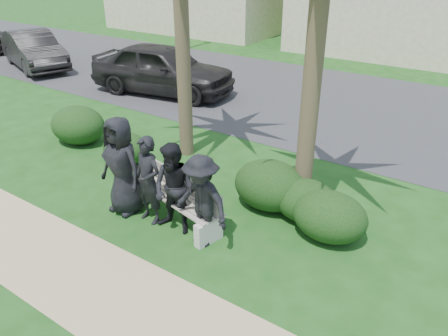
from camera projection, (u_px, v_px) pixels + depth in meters
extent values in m
plane|color=#164413|center=(162.00, 221.00, 7.88)|extent=(160.00, 160.00, 0.00)
cube|color=tan|center=(82.00, 276.00, 6.56)|extent=(30.00, 1.60, 0.01)
cube|color=#2D2D30|center=(332.00, 104.00, 13.76)|extent=(160.00, 8.00, 0.01)
cylinder|color=black|center=(187.00, 5.00, 20.34)|extent=(0.12, 0.12, 4.00)
cube|color=#9E9484|center=(170.00, 196.00, 7.82)|extent=(2.32, 1.00, 0.04)
cube|color=#9E9484|center=(177.00, 180.00, 7.88)|extent=(2.21, 0.54, 0.26)
cube|color=beige|center=(129.00, 190.00, 8.45)|extent=(0.26, 0.54, 0.41)
cube|color=beige|center=(218.00, 225.00, 7.39)|extent=(0.26, 0.54, 0.41)
imported|color=black|center=(122.00, 166.00, 7.80)|extent=(0.92, 0.62, 1.85)
imported|color=black|center=(148.00, 181.00, 7.55)|extent=(0.62, 0.44, 1.61)
imported|color=black|center=(174.00, 190.00, 7.26)|extent=(0.82, 0.65, 1.62)
imported|color=black|center=(201.00, 201.00, 6.95)|extent=(1.09, 0.69, 1.60)
ellipsoid|color=black|center=(78.00, 124.00, 10.89)|extent=(1.45, 1.20, 0.95)
ellipsoid|color=black|center=(125.00, 147.00, 9.90)|extent=(1.10, 0.91, 0.72)
ellipsoid|color=black|center=(270.00, 184.00, 8.17)|extent=(1.41, 1.16, 0.92)
ellipsoid|color=black|center=(306.00, 199.00, 7.82)|extent=(1.16, 0.96, 0.76)
ellipsoid|color=black|center=(330.00, 215.00, 7.29)|extent=(1.27, 1.05, 0.83)
cylinder|color=brown|center=(183.00, 45.00, 9.32)|extent=(0.32, 0.32, 5.11)
cylinder|color=brown|center=(312.00, 87.00, 7.31)|extent=(0.32, 0.32, 4.64)
imported|color=black|center=(162.00, 69.00, 14.41)|extent=(5.09, 2.77, 1.64)
imported|color=black|center=(34.00, 50.00, 17.50)|extent=(4.63, 2.85, 1.44)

